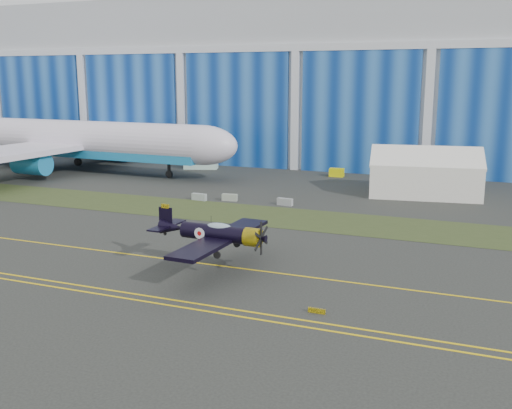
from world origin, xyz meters
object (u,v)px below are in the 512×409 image
at_px(jetliner, 69,99).
at_px(warbird, 215,233).
at_px(tent, 425,170).
at_px(tug, 337,173).
at_px(shipping_container, 201,162).

bearing_deg(jetliner, warbird, -38.52).
relative_size(tent, tug, 6.96).
xyz_separation_m(jetliner, tug, (43.80, 10.40, -11.53)).
xyz_separation_m(tent, tug, (-14.92, 10.23, -2.70)).
relative_size(jetliner, tug, 31.84).
bearing_deg(jetliner, shipping_container, 29.02).
bearing_deg(tug, jetliner, -170.06).
bearing_deg(tug, tent, -37.85).
bearing_deg(warbird, jetliner, 141.32).
xyz_separation_m(shipping_container, tug, (24.24, 0.59, -0.59)).
xyz_separation_m(warbird, tug, (-2.90, 50.87, -2.55)).
distance_m(tent, tug, 18.28).
height_order(shipping_container, tug, shipping_container).
bearing_deg(tug, warbird, -90.15).
relative_size(tent, shipping_container, 2.73).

